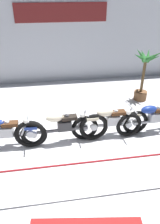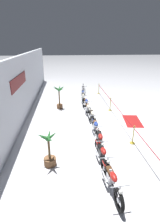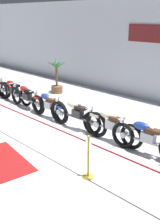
# 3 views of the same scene
# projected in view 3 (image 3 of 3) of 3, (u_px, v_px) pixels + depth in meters

# --- Properties ---
(ground_plane) EXTENTS (120.00, 120.00, 0.00)m
(ground_plane) POSITION_uv_depth(u_px,v_px,m) (62.00, 133.00, 8.85)
(ground_plane) COLOR silver
(back_wall) EXTENTS (28.00, 0.29, 4.20)m
(back_wall) POSITION_uv_depth(u_px,v_px,m) (155.00, 51.00, 11.55)
(back_wall) COLOR silver
(back_wall) RESTS_ON ground
(motorcycle_red_1) EXTENTS (2.39, 0.62, 0.95)m
(motorcycle_red_1) POSITION_uv_depth(u_px,v_px,m) (13.00, 91.00, 11.86)
(motorcycle_red_1) COLOR black
(motorcycle_red_1) RESTS_ON ground
(motorcycle_red_2) EXTENTS (2.39, 0.62, 0.95)m
(motorcycle_red_2) POSITION_uv_depth(u_px,v_px,m) (27.00, 98.00, 10.98)
(motorcycle_red_2) COLOR black
(motorcycle_red_2) RESTS_ON ground
(motorcycle_blue_3) EXTENTS (2.17, 0.62, 0.92)m
(motorcycle_blue_3) POSITION_uv_depth(u_px,v_px,m) (48.00, 106.00, 10.03)
(motorcycle_blue_3) COLOR black
(motorcycle_blue_3) RESTS_ON ground
(motorcycle_cream_4) EXTENTS (2.49, 0.62, 0.98)m
(motorcycle_cream_4) POSITION_uv_depth(u_px,v_px,m) (77.00, 115.00, 8.99)
(motorcycle_cream_4) COLOR black
(motorcycle_cream_4) RESTS_ON ground
(motorcycle_cream_5) EXTENTS (2.19, 0.62, 0.95)m
(motorcycle_cream_5) POSITION_uv_depth(u_px,v_px,m) (111.00, 126.00, 8.17)
(motorcycle_cream_5) COLOR black
(motorcycle_cream_5) RESTS_ON ground
(motorcycle_blue_6) EXTENTS (2.18, 0.62, 0.95)m
(motorcycle_blue_6) POSITION_uv_depth(u_px,v_px,m) (146.00, 139.00, 7.33)
(motorcycle_blue_6) COLOR black
(motorcycle_blue_6) RESTS_ON ground
(potted_palm_right_of_row) EXTENTS (0.91, 0.94, 1.71)m
(potted_palm_right_of_row) POSITION_uv_depth(u_px,v_px,m) (57.00, 79.00, 13.20)
(potted_palm_right_of_row) COLOR brown
(potted_palm_right_of_row) RESTS_ON ground
(stanchion_far_left) EXTENTS (14.24, 0.28, 1.05)m
(stanchion_far_left) POSITION_uv_depth(u_px,v_px,m) (0.00, 108.00, 8.83)
(stanchion_far_left) COLOR gold
(stanchion_far_left) RESTS_ON ground
(stanchion_mid_right) EXTENTS (0.28, 0.28, 1.05)m
(stanchion_mid_right) POSITION_uv_depth(u_px,v_px,m) (88.00, 163.00, 6.35)
(stanchion_mid_right) COLOR gold
(stanchion_mid_right) RESTS_ON ground
(floor_banner) EXTENTS (2.15, 1.33, 0.01)m
(floor_banner) POSITION_uv_depth(u_px,v_px,m) (2.00, 160.00, 7.19)
(floor_banner) COLOR maroon
(floor_banner) RESTS_ON ground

